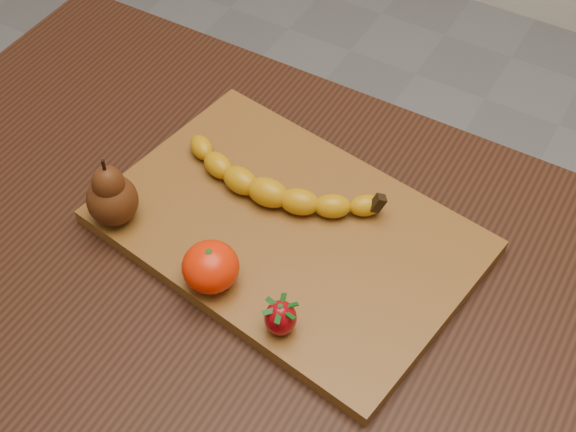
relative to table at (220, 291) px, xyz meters
The scene contains 6 objects.
table is the anchor object (origin of this frame).
cutting_board 0.14m from the table, 40.08° to the left, with size 0.45×0.30×0.02m, color brown.
banana 0.16m from the table, 70.43° to the left, with size 0.23×0.06×0.04m, color #C08609, non-canonical shape.
pear 0.21m from the table, 164.08° to the right, with size 0.06×0.06×0.10m, color #4A220C, non-canonical shape.
mandarin 0.16m from the table, 57.94° to the right, with size 0.07×0.07×0.06m, color red.
strawberry 0.21m from the table, 27.71° to the right, with size 0.04×0.04×0.05m, color #95040C, non-canonical shape.
Camera 1 is at (0.39, -0.49, 1.55)m, focal length 50.00 mm.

